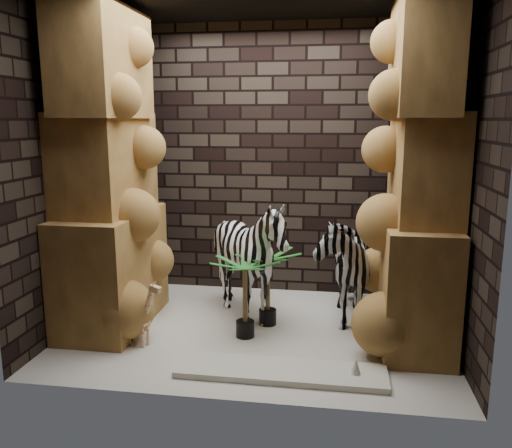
% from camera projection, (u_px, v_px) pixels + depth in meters
% --- Properties ---
extents(floor, '(3.50, 3.50, 0.00)m').
position_uv_depth(floor, '(255.00, 331.00, 4.92)').
color(floor, beige).
rests_on(floor, ground).
extents(wall_back, '(3.50, 0.00, 3.50)m').
position_uv_depth(wall_back, '(272.00, 162.00, 5.83)').
color(wall_back, black).
rests_on(wall_back, ground).
extents(wall_front, '(3.50, 0.00, 3.50)m').
position_uv_depth(wall_front, '(226.00, 191.00, 3.41)').
color(wall_front, black).
rests_on(wall_front, ground).
extents(wall_left, '(0.00, 3.00, 3.00)m').
position_uv_depth(wall_left, '(71.00, 170.00, 4.88)').
color(wall_left, black).
rests_on(wall_left, ground).
extents(wall_right, '(0.00, 3.00, 3.00)m').
position_uv_depth(wall_right, '(461.00, 176.00, 4.36)').
color(wall_right, black).
rests_on(wall_right, ground).
extents(rock_pillar_left, '(0.68, 1.30, 3.00)m').
position_uv_depth(rock_pillar_left, '(107.00, 170.00, 4.83)').
color(rock_pillar_left, '#B98643').
rests_on(rock_pillar_left, floor).
extents(rock_pillar_right, '(0.58, 1.25, 3.00)m').
position_uv_depth(rock_pillar_right, '(420.00, 175.00, 4.41)').
color(rock_pillar_right, '#B98643').
rests_on(rock_pillar_right, floor).
extents(zebra_right, '(0.68, 1.14, 1.30)m').
position_uv_depth(zebra_right, '(340.00, 256.00, 5.11)').
color(zebra_right, white).
rests_on(zebra_right, floor).
extents(zebra_left, '(1.16, 1.36, 1.13)m').
position_uv_depth(zebra_left, '(250.00, 265.00, 5.08)').
color(zebra_left, white).
rests_on(zebra_left, floor).
extents(giraffe_toy, '(0.34, 0.21, 0.63)m').
position_uv_depth(giraffe_toy, '(137.00, 311.00, 4.57)').
color(giraffe_toy, '#F9CB92').
rests_on(giraffe_toy, floor).
extents(palm_front, '(0.36, 0.36, 0.75)m').
position_uv_depth(palm_front, '(268.00, 287.00, 5.01)').
color(palm_front, '#1E5A1D').
rests_on(palm_front, floor).
extents(palm_back, '(0.36, 0.36, 0.75)m').
position_uv_depth(palm_back, '(245.00, 298.00, 4.72)').
color(palm_back, '#1E5A1D').
rests_on(palm_back, floor).
extents(surfboard, '(1.65, 0.41, 0.05)m').
position_uv_depth(surfboard, '(281.00, 371.00, 4.08)').
color(surfboard, beige).
rests_on(surfboard, floor).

